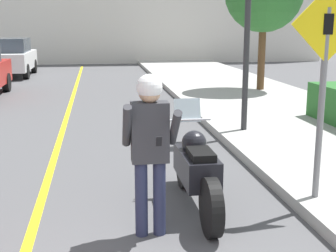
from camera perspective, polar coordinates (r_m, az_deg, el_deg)
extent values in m
cube|color=yellow|center=(8.62, -13.62, -3.51)|extent=(0.12, 36.00, 0.01)
cylinder|color=black|center=(5.24, 5.29, -9.86)|extent=(0.14, 0.67, 0.67)
cylinder|color=black|center=(6.71, 2.01, -4.76)|extent=(0.14, 0.67, 0.67)
cube|color=black|center=(5.90, 3.46, -4.89)|extent=(0.40, 1.10, 0.36)
sphere|color=black|center=(5.97, 3.19, -2.08)|extent=(0.32, 0.32, 0.32)
cube|color=black|center=(5.60, 4.03, -3.49)|extent=(0.28, 0.48, 0.10)
cylinder|color=silver|center=(6.30, 2.47, 0.76)|extent=(0.62, 0.03, 0.03)
cube|color=silver|center=(6.34, 2.36, 1.94)|extent=(0.36, 0.12, 0.31)
cylinder|color=#282D4C|center=(5.21, -3.27, -8.87)|extent=(0.14, 0.14, 0.85)
cylinder|color=#282D4C|center=(5.23, -1.06, -8.76)|extent=(0.14, 0.14, 0.85)
cube|color=#333338|center=(5.00, -2.23, -0.75)|extent=(0.40, 0.22, 0.65)
cylinder|color=#333338|center=(4.86, -5.04, 0.00)|extent=(0.09, 0.39, 0.51)
cylinder|color=#333338|center=(4.90, 0.83, -0.23)|extent=(0.09, 0.46, 0.46)
sphere|color=tan|center=(4.92, -2.27, 4.15)|extent=(0.24, 0.24, 0.24)
sphere|color=white|center=(4.91, -2.28, 4.77)|extent=(0.28, 0.28, 0.28)
cube|color=black|center=(4.74, -1.12, -1.87)|extent=(0.06, 0.05, 0.11)
cylinder|color=slate|center=(6.01, 18.19, 2.34)|extent=(0.08, 0.08, 2.34)
cube|color=yellow|center=(5.91, 18.92, 11.67)|extent=(0.91, 0.02, 0.91)
cube|color=black|center=(5.90, 18.99, 11.66)|extent=(0.12, 0.01, 0.24)
cylinder|color=#2D2D30|center=(9.61, 9.59, 10.34)|extent=(0.12, 0.12, 3.68)
cylinder|color=brown|center=(15.87, 11.33, 8.42)|extent=(0.24, 0.24, 2.24)
cylinder|color=black|center=(17.17, -19.10, 5.05)|extent=(0.22, 0.64, 0.64)
cylinder|color=black|center=(23.37, -16.03, 7.02)|extent=(0.22, 0.64, 0.64)
cylinder|color=black|center=(20.80, -16.91, 6.36)|extent=(0.22, 0.64, 0.64)
cube|color=white|center=(22.18, -18.64, 7.58)|extent=(1.80, 4.20, 0.76)
cube|color=#38424C|center=(21.97, -18.84, 9.31)|extent=(1.58, 2.18, 0.60)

